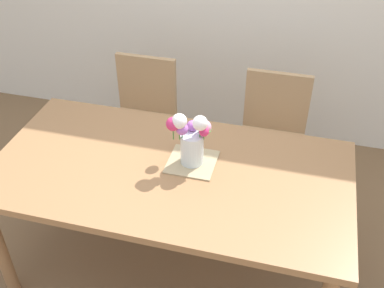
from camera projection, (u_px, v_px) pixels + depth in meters
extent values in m
plane|color=brown|center=(173.00, 265.00, 2.83)|extent=(12.00, 12.00, 0.00)
cube|color=#9E7047|center=(169.00, 172.00, 2.38)|extent=(1.84, 0.95, 0.04)
cylinder|color=#9E7047|center=(68.00, 158.00, 3.09)|extent=(0.07, 0.07, 0.73)
cylinder|color=#9E7047|center=(327.00, 203.00, 2.75)|extent=(0.07, 0.07, 0.73)
cube|color=tan|center=(140.00, 126.00, 3.22)|extent=(0.42, 0.42, 0.04)
cylinder|color=tan|center=(158.00, 173.00, 3.18)|extent=(0.04, 0.04, 0.44)
cylinder|color=tan|center=(109.00, 165.00, 3.26)|extent=(0.04, 0.04, 0.44)
cylinder|color=tan|center=(173.00, 143.00, 3.46)|extent=(0.04, 0.04, 0.44)
cylinder|color=tan|center=(128.00, 135.00, 3.54)|extent=(0.04, 0.04, 0.44)
cube|color=tan|center=(147.00, 84.00, 3.23)|extent=(0.42, 0.04, 0.42)
cube|color=tan|center=(270.00, 146.00, 3.03)|extent=(0.42, 0.42, 0.04)
cylinder|color=tan|center=(290.00, 196.00, 3.00)|extent=(0.04, 0.04, 0.44)
cylinder|color=tan|center=(235.00, 187.00, 3.07)|extent=(0.04, 0.04, 0.44)
cylinder|color=tan|center=(295.00, 162.00, 3.28)|extent=(0.04, 0.04, 0.44)
cylinder|color=tan|center=(245.00, 154.00, 3.35)|extent=(0.04, 0.04, 0.44)
cube|color=tan|center=(277.00, 101.00, 3.04)|extent=(0.42, 0.04, 0.42)
cube|color=tan|center=(192.00, 162.00, 2.41)|extent=(0.25, 0.25, 0.01)
cylinder|color=silver|center=(192.00, 148.00, 2.36)|extent=(0.12, 0.12, 0.17)
sphere|color=white|center=(200.00, 123.00, 2.24)|extent=(0.08, 0.08, 0.08)
cylinder|color=#478438|center=(200.00, 131.00, 2.27)|extent=(0.01, 0.01, 0.09)
sphere|color=#B266C6|center=(174.00, 124.00, 2.33)|extent=(0.06, 0.06, 0.06)
cylinder|color=#478438|center=(174.00, 127.00, 2.35)|extent=(0.01, 0.01, 0.04)
sphere|color=#B266C6|center=(192.00, 126.00, 2.33)|extent=(0.06, 0.06, 0.06)
cylinder|color=#478438|center=(192.00, 129.00, 2.34)|extent=(0.01, 0.01, 0.03)
sphere|color=#B266C6|center=(182.00, 129.00, 2.26)|extent=(0.06, 0.06, 0.06)
cylinder|color=#478438|center=(182.00, 134.00, 2.28)|extent=(0.01, 0.01, 0.06)
sphere|color=#D12D66|center=(173.00, 124.00, 2.24)|extent=(0.07, 0.07, 0.07)
cylinder|color=#478438|center=(173.00, 132.00, 2.27)|extent=(0.01, 0.01, 0.09)
sphere|color=#EA9EBC|center=(205.00, 127.00, 2.29)|extent=(0.07, 0.07, 0.07)
cylinder|color=#478438|center=(205.00, 131.00, 2.30)|extent=(0.01, 0.01, 0.05)
sphere|color=#D12D66|center=(204.00, 131.00, 2.26)|extent=(0.05, 0.05, 0.05)
cylinder|color=#478438|center=(204.00, 135.00, 2.28)|extent=(0.01, 0.01, 0.05)
sphere|color=#B266C6|center=(203.00, 127.00, 2.29)|extent=(0.06, 0.06, 0.06)
cylinder|color=#478438|center=(203.00, 131.00, 2.30)|extent=(0.01, 0.01, 0.05)
sphere|color=white|center=(179.00, 121.00, 2.23)|extent=(0.07, 0.07, 0.07)
cylinder|color=#478438|center=(179.00, 130.00, 2.26)|extent=(0.01, 0.01, 0.11)
ellipsoid|color=#478438|center=(206.00, 129.00, 2.31)|extent=(0.07, 0.05, 0.03)
ellipsoid|color=#478438|center=(205.00, 132.00, 2.28)|extent=(0.07, 0.03, 0.02)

